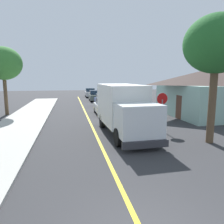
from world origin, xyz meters
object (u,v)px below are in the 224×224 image
box_truck (124,107)px  stop_sign (162,104)px  house_across_street (224,89)px  street_tree_down_block (3,64)px  street_tree_far_side (216,45)px  parked_car_furthest (90,93)px  parked_car_mid (103,101)px  parked_car_far (95,96)px  parked_car_near (105,107)px

box_truck → stop_sign: (2.73, 0.13, 0.09)m
house_across_street → street_tree_down_block: size_ratio=1.74×
street_tree_far_side → street_tree_down_block: 18.56m
house_across_street → box_truck: bearing=-155.9°
box_truck → parked_car_furthest: size_ratio=1.64×
parked_car_mid → parked_car_furthest: (-0.29, 14.49, 0.00)m
parked_car_mid → box_truck: bearing=-93.0°
parked_car_far → box_truck: bearing=-91.5°
parked_car_near → parked_car_mid: 5.65m
street_tree_far_side → street_tree_down_block: bearing=138.8°
parked_car_far → street_tree_far_side: (3.81, -23.35, 4.59)m
stop_sign → house_across_street: bearing=29.9°
box_truck → street_tree_far_side: street_tree_far_side is taller
parked_car_near → parked_car_furthest: bearing=88.8°
street_tree_down_block → house_across_street: bearing=-11.4°
parked_car_far → street_tree_down_block: 15.63m
street_tree_down_block → parked_car_furthest: bearing=61.3°
box_truck → street_tree_far_side: 6.35m
parked_car_near → street_tree_far_side: (4.36, -10.45, 4.59)m
parked_car_near → parked_car_mid: bearing=82.7°
house_across_street → parked_car_near: bearing=167.8°
parked_car_mid → parked_car_furthest: bearing=91.1°
parked_car_near → street_tree_down_block: (-9.60, 1.78, 4.20)m
parked_car_far → street_tree_down_block: (-10.14, -11.12, 4.20)m
box_truck → street_tree_down_block: 13.78m
box_truck → stop_sign: box_truck is taller
stop_sign → street_tree_far_side: 4.92m
parked_car_near → stop_sign: stop_sign is taller
parked_car_near → street_tree_down_block: street_tree_down_block is taller
stop_sign → street_tree_down_block: (-12.35, 9.19, 3.13)m
street_tree_far_side → street_tree_down_block: street_tree_far_side is taller
street_tree_down_block → street_tree_far_side: bearing=-41.2°
parked_car_furthest → stop_sign: bearing=-85.2°
parked_car_far → stop_sign: 20.46m
parked_car_furthest → house_across_street: (10.92, -22.56, 1.76)m
street_tree_far_side → parked_car_furthest: bearing=97.3°
parked_car_far → street_tree_far_side: 24.10m
parked_car_mid → street_tree_far_side: bearing=-77.2°
house_across_street → street_tree_far_side: bearing=-131.2°
stop_sign → street_tree_down_block: size_ratio=0.40×
parked_car_near → street_tree_down_block: bearing=169.5°
parked_car_mid → street_tree_far_side: (3.64, -16.05, 4.59)m
parked_car_mid → parked_car_far: 7.30m
parked_car_mid → street_tree_down_block: size_ratio=0.67×
box_truck → parked_car_furthest: 27.65m
box_truck → parked_car_furthest: box_truck is taller
parked_car_near → parked_car_far: same height
box_truck → parked_car_mid: bearing=87.0°
parked_car_near → parked_car_far: (0.54, 12.90, 0.00)m
house_across_street → street_tree_far_side: street_tree_far_side is taller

